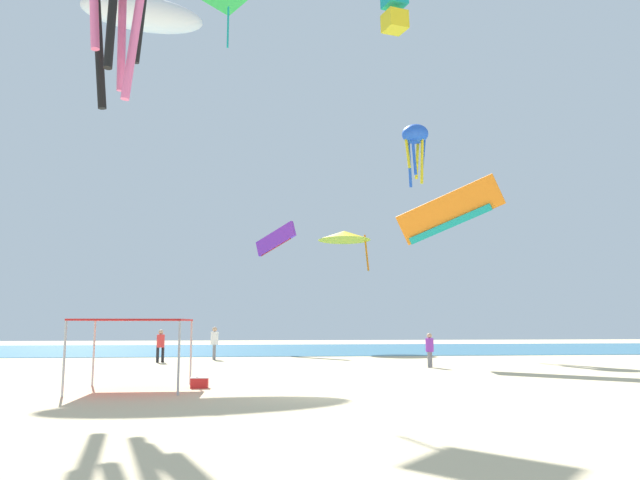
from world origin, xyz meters
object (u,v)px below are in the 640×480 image
(person_leftmost, at_px, (214,340))
(kite_octopus_blue, at_px, (415,137))
(cooler_box, at_px, (199,383))
(canopy_tent, at_px, (135,322))
(kite_parafoil_orange, at_px, (449,211))
(kite_box_teal, at_px, (395,10))
(kite_parafoil_purple, at_px, (276,239))
(kite_delta_yellow, at_px, (344,236))
(person_near_tent, at_px, (430,347))
(kite_inflatable_white, at_px, (143,13))
(person_central, at_px, (161,343))

(person_leftmost, xyz_separation_m, kite_octopus_blue, (13.92, 6.73, 14.69))
(cooler_box, height_order, kite_octopus_blue, kite_octopus_blue)
(canopy_tent, height_order, kite_parafoil_orange, kite_parafoil_orange)
(person_leftmost, relative_size, kite_box_teal, 0.62)
(person_leftmost, height_order, kite_octopus_blue, kite_octopus_blue)
(cooler_box, distance_m, kite_parafoil_orange, 17.93)
(person_leftmost, bearing_deg, canopy_tent, -11.72)
(kite_parafoil_purple, bearing_deg, kite_delta_yellow, -118.78)
(canopy_tent, height_order, person_leftmost, canopy_tent)
(person_leftmost, height_order, cooler_box, person_leftmost)
(person_near_tent, relative_size, kite_inflatable_white, 0.19)
(person_leftmost, xyz_separation_m, kite_box_teal, (11.43, 1.98, 22.08))
(canopy_tent, distance_m, kite_box_teal, 30.40)
(kite_inflatable_white, relative_size, kite_octopus_blue, 1.83)
(person_leftmost, bearing_deg, kite_box_teal, 93.11)
(kite_delta_yellow, height_order, kite_parafoil_purple, kite_parafoil_purple)
(person_leftmost, distance_m, kite_octopus_blue, 21.33)
(kite_box_teal, height_order, kite_delta_yellow, kite_box_teal)
(kite_octopus_blue, bearing_deg, kite_box_teal, -122.54)
(person_central, xyz_separation_m, kite_box_teal, (14.13, 4.23, 22.16))
(person_near_tent, bearing_deg, kite_parafoil_orange, -4.98)
(canopy_tent, bearing_deg, person_central, 95.54)
(cooler_box, relative_size, kite_inflatable_white, 0.07)
(person_near_tent, distance_m, kite_delta_yellow, 19.69)
(cooler_box, xyz_separation_m, kite_parafoil_orange, (12.00, 10.73, 7.90))
(cooler_box, bearing_deg, kite_octopus_blue, 59.18)
(person_near_tent, bearing_deg, kite_inflatable_white, 89.55)
(person_near_tent, xyz_separation_m, kite_delta_yellow, (-1.60, 17.95, 7.94))
(person_near_tent, bearing_deg, kite_parafoil_purple, 56.43)
(person_leftmost, height_order, kite_inflatable_white, kite_inflatable_white)
(canopy_tent, distance_m, kite_parafoil_orange, 18.89)
(kite_octopus_blue, bearing_deg, person_near_tent, -107.80)
(person_central, relative_size, kite_octopus_blue, 0.38)
(canopy_tent, relative_size, kite_inflatable_white, 0.40)
(canopy_tent, relative_size, kite_parafoil_orange, 0.61)
(person_leftmost, bearing_deg, kite_octopus_blue, 109.08)
(person_leftmost, xyz_separation_m, kite_parafoil_orange, (12.69, -4.71, 6.98))
(kite_parafoil_purple, bearing_deg, person_leftmost, 112.18)
(cooler_box, bearing_deg, kite_parafoil_purple, 83.05)
(canopy_tent, relative_size, person_near_tent, 2.07)
(kite_box_teal, bearing_deg, person_central, -91.15)
(kite_box_teal, bearing_deg, kite_parafoil_orange, -7.13)
(kite_parafoil_orange, distance_m, kite_delta_yellow, 15.86)
(cooler_box, bearing_deg, canopy_tent, -169.43)
(person_near_tent, relative_size, kite_parafoil_purple, 0.54)
(kite_parafoil_orange, bearing_deg, kite_box_teal, -49.12)
(canopy_tent, height_order, kite_inflatable_white, kite_inflatable_white)
(canopy_tent, bearing_deg, kite_box_teal, 54.27)
(kite_delta_yellow, relative_size, kite_octopus_blue, 0.92)
(person_central, distance_m, kite_parafoil_purple, 14.87)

